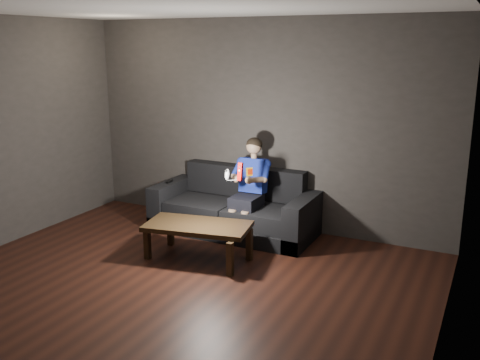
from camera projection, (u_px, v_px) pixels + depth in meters
The scene contains 10 objects.
floor at pixel (154, 301), 5.07m from camera, with size 5.00×5.00×0.00m, color black.
back_wall at pixel (262, 125), 6.91m from camera, with size 5.00×0.04×2.70m, color #35312E.
right_wall at pixel (447, 197), 3.66m from camera, with size 0.04×5.00×2.70m, color #35312E.
ceiling at pixel (141, 2), 4.40m from camera, with size 5.00×5.00×0.02m, color silver.
sofa at pixel (235, 212), 6.89m from camera, with size 2.09×0.90×0.81m.
child at pixel (250, 181), 6.64m from camera, with size 0.48×0.59×1.19m.
wii_remote_red at pixel (240, 172), 6.14m from camera, with size 0.05×0.08×0.21m.
nunchuk_white at pixel (227, 174), 6.23m from camera, with size 0.06×0.09×0.14m.
wii_remote_black at pixel (169, 181), 7.15m from camera, with size 0.05×0.15×0.03m.
coffee_table at pixel (198, 229), 5.97m from camera, with size 1.24×0.78×0.42m.
Camera 1 is at (2.78, -3.79, 2.37)m, focal length 40.00 mm.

